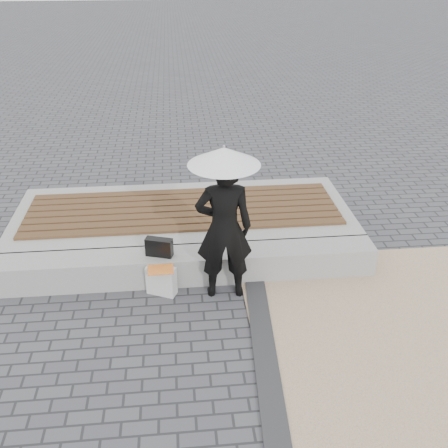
% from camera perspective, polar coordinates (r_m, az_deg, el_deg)
% --- Properties ---
extents(ground, '(80.00, 80.00, 0.00)m').
position_cam_1_polar(ground, '(5.67, -3.52, -15.17)').
color(ground, '#46464A').
rests_on(ground, ground).
extents(edging_band, '(0.61, 5.20, 0.04)m').
position_cam_1_polar(edging_band, '(5.37, 5.17, -18.13)').
color(edging_band, '#2D2D2F').
rests_on(edging_band, ground).
extents(seating_ledge, '(5.00, 0.45, 0.40)m').
position_cam_1_polar(seating_ledge, '(6.80, -4.18, -4.58)').
color(seating_ledge, '#9B9B96').
rests_on(seating_ledge, ground).
extents(timber_platform, '(5.00, 2.00, 0.40)m').
position_cam_1_polar(timber_platform, '(7.83, -4.49, 0.23)').
color(timber_platform, gray).
rests_on(timber_platform, ground).
extents(timber_decking, '(4.60, 1.40, 0.04)m').
position_cam_1_polar(timber_decking, '(7.73, -4.55, 1.66)').
color(timber_decking, brown).
rests_on(timber_decking, timber_platform).
extents(woman, '(0.70, 0.47, 1.88)m').
position_cam_1_polar(woman, '(6.12, 0.00, -0.50)').
color(woman, black).
rests_on(woman, ground).
extents(parasol, '(0.83, 0.83, 1.05)m').
position_cam_1_polar(parasol, '(5.73, 0.00, 7.53)').
color(parasol, '#B0B1B5').
rests_on(parasol, ground).
extents(handbag, '(0.36, 0.22, 0.24)m').
position_cam_1_polar(handbag, '(6.60, -7.19, -2.57)').
color(handbag, black).
rests_on(handbag, seating_ledge).
extents(canvas_tote, '(0.40, 0.29, 0.38)m').
position_cam_1_polar(canvas_tote, '(6.56, -6.94, -6.22)').
color(canvas_tote, beige).
rests_on(canvas_tote, ground).
extents(magazine, '(0.32, 0.24, 0.01)m').
position_cam_1_polar(magazine, '(6.41, -7.05, -5.03)').
color(magazine, red).
rests_on(magazine, canvas_tote).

